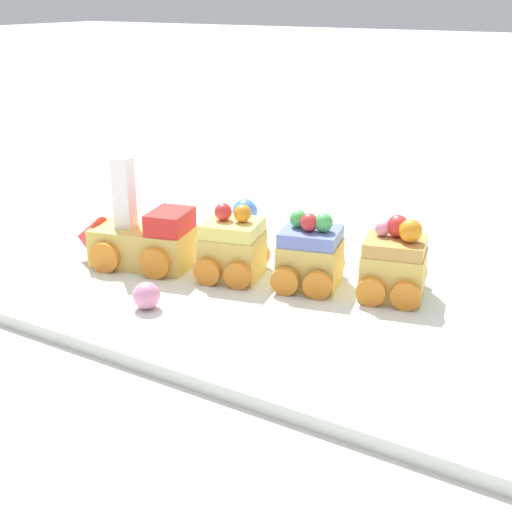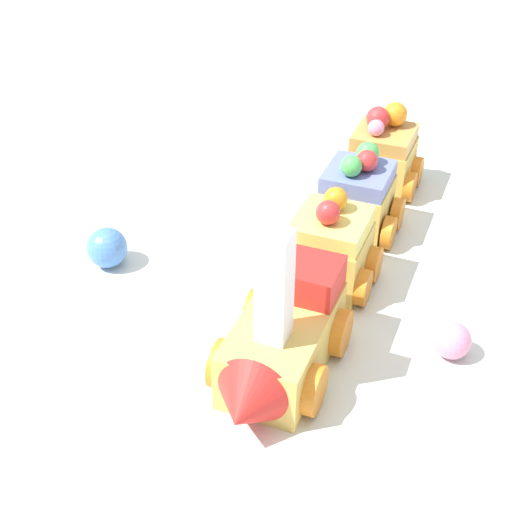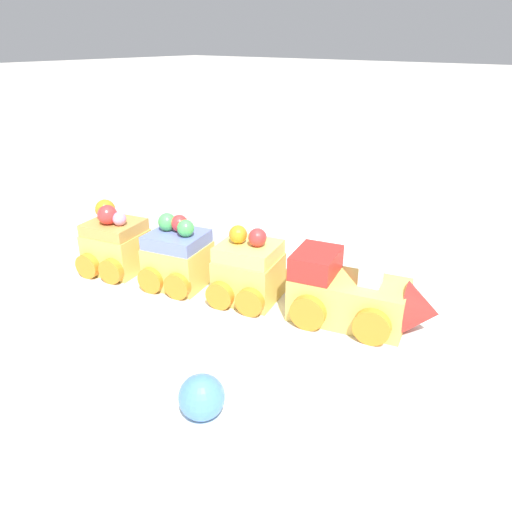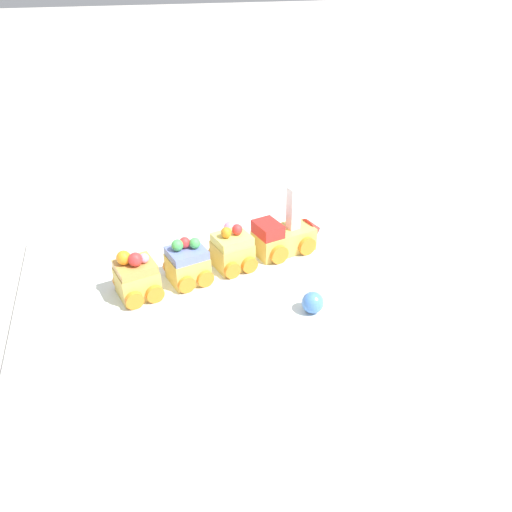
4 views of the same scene
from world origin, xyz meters
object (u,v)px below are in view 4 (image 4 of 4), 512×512
(cake_car_blueberry, at_px, (187,264))
(gumball_pink, at_px, (230,228))
(cake_car_caramel, at_px, (136,278))
(cake_train_locomotive, at_px, (288,236))
(cake_car_lemon, at_px, (232,251))
(gumball_blue, at_px, (313,302))

(cake_car_blueberry, bearing_deg, gumball_pink, 38.04)
(cake_car_blueberry, xyz_separation_m, cake_car_caramel, (-0.08, -0.02, 0.00))
(cake_train_locomotive, relative_size, cake_car_lemon, 1.69)
(gumball_pink, relative_size, gumball_blue, 0.80)
(cake_car_lemon, bearing_deg, cake_car_caramel, -179.95)
(cake_train_locomotive, bearing_deg, gumball_pink, 121.38)
(cake_car_lemon, bearing_deg, cake_car_blueberry, 179.96)
(cake_train_locomotive, distance_m, gumball_pink, 0.12)
(cake_car_blueberry, xyz_separation_m, gumball_blue, (0.16, -0.13, -0.01))
(gumball_pink, bearing_deg, cake_train_locomotive, -44.82)
(cake_car_lemon, relative_size, cake_car_caramel, 1.00)
(cake_car_lemon, xyz_separation_m, gumball_pink, (0.02, 0.11, -0.02))
(cake_car_lemon, distance_m, cake_car_blueberry, 0.08)
(cake_train_locomotive, bearing_deg, cake_car_blueberry, 180.00)
(cake_train_locomotive, relative_size, gumball_blue, 4.31)
(cake_train_locomotive, height_order, cake_car_blueberry, cake_train_locomotive)
(gumball_pink, bearing_deg, cake_car_blueberry, -128.16)
(cake_car_lemon, distance_m, cake_car_caramel, 0.16)
(cake_car_caramel, distance_m, gumball_pink, 0.23)
(cake_car_caramel, distance_m, gumball_blue, 0.26)
(cake_train_locomotive, height_order, cake_car_caramel, cake_train_locomotive)
(cake_car_lemon, height_order, cake_car_caramel, cake_car_caramel)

